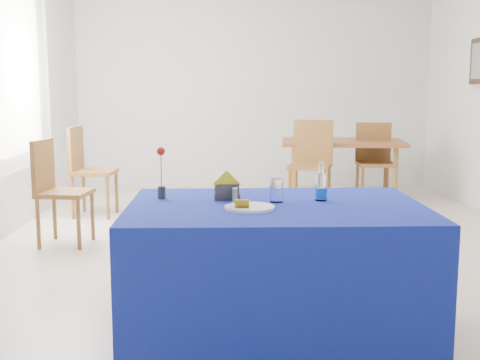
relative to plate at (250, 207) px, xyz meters
name	(u,v)px	position (x,y,z in m)	size (l,w,h in m)	color
floor	(274,248)	(0.31, 2.06, -0.77)	(7.00, 7.00, 0.00)	#C0B1A0
room_shell	(276,45)	(0.31, 2.06, 0.98)	(7.00, 7.00, 7.00)	silver
window_pane	(13,72)	(-2.16, 2.86, 0.78)	(0.04, 1.50, 1.60)	white
curtain	(20,72)	(-2.09, 2.86, 0.78)	(0.04, 1.75, 1.85)	white
plate	(250,207)	(0.00, 0.00, 0.00)	(0.26, 0.26, 0.01)	white
drinking_glass	(276,190)	(0.16, 0.19, 0.06)	(0.08, 0.08, 0.13)	white
salt_shaker	(235,196)	(-0.07, 0.14, 0.04)	(0.03, 0.03, 0.09)	slate
pepper_shaker	(235,195)	(-0.07, 0.17, 0.04)	(0.03, 0.03, 0.09)	slate
blue_table	(275,272)	(0.15, 0.12, -0.39)	(1.60, 1.10, 0.76)	navy
water_bottle	(321,188)	(0.41, 0.24, 0.06)	(0.07, 0.07, 0.21)	white
napkin_holder	(227,191)	(-0.12, 0.27, 0.04)	(0.16, 0.07, 0.17)	#36363B
rose_vase	(161,174)	(-0.49, 0.32, 0.13)	(0.05, 0.05, 0.30)	#252429
oak_table	(342,146)	(1.36, 4.36, -0.09)	(1.59, 1.13, 0.76)	brown
chair_bg_left	(311,158)	(0.89, 3.81, -0.17)	(0.58, 0.58, 1.03)	brown
chair_bg_right	(375,156)	(1.73, 4.22, -0.20)	(0.46, 0.46, 0.98)	brown
chair_win_a	(55,184)	(-1.63, 2.24, -0.22)	(0.47, 0.47, 0.94)	brown
chair_win_b	(86,165)	(-1.63, 3.47, -0.20)	(0.47, 0.47, 0.98)	brown
banana_pieces	(242,203)	(-0.04, -0.03, 0.03)	(0.08, 0.04, 0.04)	gold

